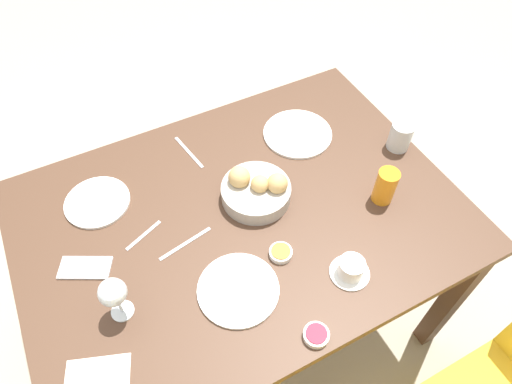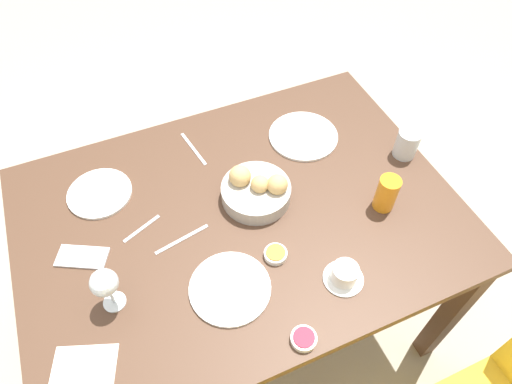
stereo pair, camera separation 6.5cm
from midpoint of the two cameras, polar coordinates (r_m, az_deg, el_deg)
The scene contains 16 objects.
ground_plane at distance 2.15m, azimuth -2.23°, elevation -14.91°, with size 10.00×10.00×0.00m, color #A89E89.
dining_table at distance 1.55m, azimuth -3.00°, elevation -4.86°, with size 1.40×1.01×0.77m.
bread_basket at distance 1.48m, azimuth -1.23°, elevation 0.25°, with size 0.23×0.23×0.11m.
plate_near_left at distance 1.71m, azimuth 4.12°, elevation 7.26°, with size 0.25×0.25×0.01m.
plate_near_right at distance 1.59m, azimuth -20.34°, elevation -1.22°, with size 0.21×0.21×0.01m.
plate_far_center at distance 1.33m, azimuth -3.68°, elevation -12.12°, with size 0.24×0.24×0.01m.
juice_glass at distance 1.51m, azimuth 14.68°, elevation 0.68°, with size 0.07×0.07×0.13m.
water_tumbler at distance 1.69m, azimuth 16.55°, elevation 6.69°, with size 0.08×0.08×0.10m.
wine_glass at distance 1.27m, azimuth -18.89°, elevation -11.96°, with size 0.08×0.08×0.16m.
coffee_cup at distance 1.35m, azimuth 10.39°, elevation -9.47°, with size 0.12×0.12×0.06m.
jam_bowl_berry at distance 1.27m, azimuth 5.95°, elevation -17.42°, with size 0.07×0.07×0.02m.
jam_bowl_honey at distance 1.38m, azimuth 1.74°, elevation -7.63°, with size 0.07×0.07×0.02m.
fork_silver at distance 1.43m, azimuth -10.12°, elevation -6.41°, with size 0.18×0.05×0.00m.
knife_silver at distance 1.66m, azimuth -9.51°, elevation 4.91°, with size 0.04×0.18×0.00m.
spoon_coffee at distance 1.47m, azimuth -15.12°, elevation -5.29°, with size 0.13×0.06×0.00m.
cell_phone at distance 1.46m, azimuth -21.79°, elevation -8.83°, with size 0.17×0.14×0.01m.
Camera 1 is at (0.35, 0.78, 1.97)m, focal length 32.00 mm.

